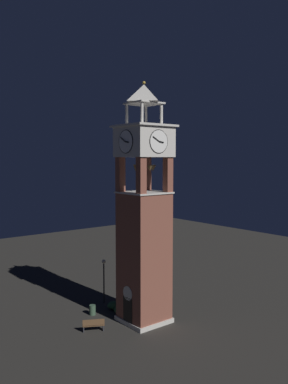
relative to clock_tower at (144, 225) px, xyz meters
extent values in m
plane|color=#2A2925|center=(0.00, 0.00, -7.60)|extent=(80.00, 80.00, 0.00)
cube|color=brown|center=(0.00, 0.00, -2.58)|extent=(3.14, 3.14, 10.04)
cube|color=beige|center=(0.00, 0.00, -7.42)|extent=(3.34, 3.34, 0.35)
cube|color=black|center=(0.00, -1.58, -6.45)|extent=(1.10, 0.04, 2.20)
cylinder|color=beige|center=(0.00, -1.58, -5.05)|extent=(1.10, 0.04, 1.10)
cube|color=brown|center=(-1.29, -1.29, 3.82)|extent=(0.56, 0.56, 2.75)
cube|color=brown|center=(1.29, -1.29, 3.82)|extent=(0.56, 0.56, 2.75)
cube|color=brown|center=(-1.29, 1.29, 3.82)|extent=(0.56, 0.56, 2.75)
cube|color=brown|center=(1.29, 1.29, 3.82)|extent=(0.56, 0.56, 2.75)
cube|color=beige|center=(0.00, 0.00, 2.50)|extent=(3.30, 3.30, 0.12)
cone|color=brown|center=(0.71, 0.01, 4.35)|extent=(0.38, 0.38, 0.43)
cone|color=brown|center=(0.25, 0.66, 4.35)|extent=(0.53, 0.53, 0.49)
cone|color=brown|center=(-0.55, 0.44, 4.35)|extent=(0.40, 0.40, 0.41)
cone|color=brown|center=(-0.63, -0.31, 4.35)|extent=(0.40, 0.40, 0.55)
cone|color=brown|center=(0.30, -0.64, 4.35)|extent=(0.49, 0.49, 0.37)
cube|color=beige|center=(0.00, 0.00, 6.32)|extent=(3.38, 3.38, 2.24)
cylinder|color=white|center=(0.00, -1.71, 6.32)|extent=(1.71, 0.05, 1.71)
torus|color=black|center=(0.00, -1.71, 6.32)|extent=(1.73, 0.06, 1.73)
cube|color=black|center=(0.21, -1.77, 6.28)|extent=(0.44, 0.03, 0.15)
cube|color=black|center=(-0.30, -1.77, 6.49)|extent=(0.62, 0.03, 0.39)
cylinder|color=white|center=(0.00, 1.71, 6.32)|extent=(1.71, 0.05, 1.71)
torus|color=black|center=(0.00, 1.71, 6.32)|extent=(1.73, 0.06, 1.73)
cube|color=black|center=(0.21, 1.77, 6.28)|extent=(0.44, 0.03, 0.15)
cube|color=black|center=(-0.30, 1.77, 6.49)|extent=(0.62, 0.03, 0.39)
cylinder|color=white|center=(-1.71, 0.00, 6.32)|extent=(0.05, 1.71, 1.71)
torus|color=black|center=(-1.71, 0.00, 6.32)|extent=(0.06, 1.73, 1.73)
cube|color=black|center=(-1.77, 0.21, 6.28)|extent=(0.03, 0.44, 0.15)
cube|color=black|center=(-1.77, -0.29, 6.49)|extent=(0.03, 0.62, 0.39)
cylinder|color=white|center=(1.71, 0.00, 6.32)|extent=(0.05, 1.71, 1.71)
torus|color=black|center=(1.71, 0.00, 6.32)|extent=(0.06, 1.73, 1.73)
cube|color=black|center=(1.77, 0.21, 6.28)|extent=(0.03, 0.44, 0.15)
cube|color=black|center=(1.77, -0.29, 6.49)|extent=(0.03, 0.62, 0.39)
cube|color=beige|center=(0.00, 0.00, 7.52)|extent=(3.74, 3.74, 0.16)
cylinder|color=beige|center=(-0.93, -0.93, 8.37)|extent=(0.22, 0.22, 1.54)
cylinder|color=beige|center=(0.93, -0.93, 8.37)|extent=(0.22, 0.22, 1.54)
cylinder|color=beige|center=(-0.93, 0.93, 8.37)|extent=(0.22, 0.22, 1.54)
cylinder|color=beige|center=(0.93, 0.93, 8.37)|extent=(0.22, 0.22, 1.54)
cube|color=beige|center=(0.00, 0.00, 9.20)|extent=(2.30, 2.30, 0.12)
pyramid|color=beige|center=(0.00, 0.00, 9.94)|extent=(2.30, 2.30, 1.35)
sphere|color=#B79338|center=(0.00, 0.00, 10.73)|extent=(0.24, 0.24, 0.24)
cube|color=brown|center=(-0.89, -4.06, -7.15)|extent=(1.14, 1.62, 0.06)
cube|color=brown|center=(-0.72, -4.15, -6.87)|extent=(0.80, 1.44, 0.44)
cube|color=#2D2D33|center=(-1.23, -4.70, -7.39)|extent=(0.39, 0.26, 0.42)
cube|color=#2D2D33|center=(-0.55, -3.43, -7.39)|extent=(0.39, 0.26, 0.42)
cylinder|color=black|center=(-5.37, -0.22, -5.83)|extent=(0.12, 0.12, 3.53)
sphere|color=#F9EFCC|center=(-5.37, -0.22, -3.89)|extent=(0.36, 0.36, 0.36)
cylinder|color=#38513D|center=(-3.64, -2.46, -7.20)|extent=(0.52, 0.52, 0.80)
ellipsoid|color=#28562D|center=(-2.44, -0.54, -7.26)|extent=(1.06, 1.06, 0.66)
ellipsoid|color=#28562D|center=(-4.27, 2.39, -7.26)|extent=(1.12, 1.12, 0.68)
ellipsoid|color=#28562D|center=(-3.55, -0.39, -7.26)|extent=(1.12, 1.12, 0.67)
camera|label=1|loc=(24.14, -19.31, 5.03)|focal=38.10mm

